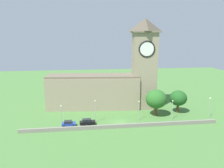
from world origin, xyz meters
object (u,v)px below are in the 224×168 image
object	(u,v)px
car_blue	(69,124)
streetlamp_central	(139,107)
car_black	(87,122)
tree_by_tower	(178,98)
streetlamp_east_end	(210,104)
streetlamp_west_mid	(95,108)
tree_riverside_west	(156,99)
streetlamp_east_mid	(172,107)
streetlamp_west_end	(61,112)
church	(112,81)

from	to	relation	value
car_blue	streetlamp_central	xyz separation A→B (m)	(22.18, 2.13, 3.53)
car_black	car_blue	bearing A→B (deg)	-176.36
car_blue	tree_by_tower	xyz separation A→B (m)	(37.74, 7.59, 4.41)
streetlamp_central	streetlamp_east_end	xyz separation A→B (m)	(23.86, -0.64, 0.23)
car_black	streetlamp_west_mid	world-z (taller)	streetlamp_west_mid
car_black	streetlamp_central	size ratio (longest dim) A/B	0.74
car_blue	tree_by_tower	distance (m)	38.75
streetlamp_east_end	tree_riverside_west	world-z (taller)	tree_riverside_west
streetlamp_east_mid	streetlamp_central	bearing A→B (deg)	177.14
car_black	streetlamp_east_mid	xyz separation A→B (m)	(27.59, 1.22, 3.38)
streetlamp_west_end	streetlamp_east_end	xyz separation A→B (m)	(48.19, 0.14, 0.39)
streetlamp_west_mid	streetlamp_central	world-z (taller)	streetlamp_west_mid
tree_riverside_west	tree_by_tower	bearing A→B (deg)	13.85
streetlamp_central	tree_by_tower	xyz separation A→B (m)	(15.56, 5.47, 0.89)
streetlamp_west_mid	streetlamp_east_mid	world-z (taller)	streetlamp_west_mid
car_blue	streetlamp_east_mid	bearing A→B (deg)	2.72
church	streetlamp_east_mid	xyz separation A→B (m)	(17.88, -15.32, -5.78)
car_black	streetlamp_east_end	size ratio (longest dim) A/B	0.70
car_blue	streetlamp_west_mid	bearing A→B (deg)	15.76
church	tree_riverside_west	size ratio (longest dim) A/B	4.55
car_black	tree_by_tower	distance (m)	33.22
car_blue	streetlamp_central	bearing A→B (deg)	5.47
streetlamp_central	streetlamp_east_mid	distance (m)	11.02
church	streetlamp_central	size ratio (longest dim) A/B	6.37
car_blue	streetlamp_central	size ratio (longest dim) A/B	0.63
car_black	streetlamp_east_mid	size ratio (longest dim) A/B	0.75
church	car_black	xyz separation A→B (m)	(-9.71, -16.54, -9.17)
streetlamp_east_mid	streetlamp_east_end	distance (m)	12.86
streetlamp_east_end	streetlamp_east_mid	bearing A→B (deg)	179.59
car_black	tree_by_tower	size ratio (longest dim) A/B	0.60
church	car_blue	distance (m)	24.61
car_black	tree_riverside_west	distance (m)	24.38
church	car_blue	size ratio (longest dim) A/B	10.19
car_blue	streetlamp_west_mid	xyz separation A→B (m)	(8.20, 2.31, 3.91)
car_blue	tree_by_tower	bearing A→B (deg)	11.38
streetlamp_west_mid	streetlamp_east_mid	size ratio (longest dim) A/B	1.12
streetlamp_central	tree_by_tower	world-z (taller)	tree_by_tower
streetlamp_west_end	tree_riverside_west	bearing A→B (deg)	7.49
streetlamp_east_mid	tree_riverside_west	world-z (taller)	tree_riverside_west
streetlamp_central	streetlamp_east_mid	world-z (taller)	streetlamp_central
tree_by_tower	car_blue	bearing A→B (deg)	-168.62
tree_by_tower	streetlamp_central	bearing A→B (deg)	-160.63
streetlamp_central	tree_by_tower	distance (m)	16.52
streetlamp_west_mid	tree_riverside_west	bearing A→B (deg)	8.53
church	streetlamp_central	xyz separation A→B (m)	(6.87, -14.77, -5.73)
streetlamp_west_mid	streetlamp_east_end	size ratio (longest dim) A/B	1.04
car_blue	streetlamp_east_end	distance (m)	46.22
car_blue	tree_by_tower	world-z (taller)	tree_by_tower
streetlamp_west_mid	tree_by_tower	size ratio (longest dim) A/B	0.90
car_black	tree_riverside_west	bearing A→B (deg)	12.26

